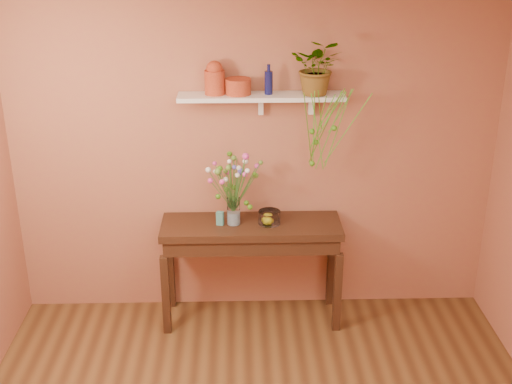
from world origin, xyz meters
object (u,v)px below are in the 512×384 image
(sideboard, at_px, (251,238))
(terracotta_jug, at_px, (215,78))
(blue_bottle, at_px, (269,82))
(glass_bowl, at_px, (269,218))
(bouquet, at_px, (233,175))
(glass_vase, at_px, (234,213))
(spider_plant, at_px, (318,67))

(sideboard, relative_size, terracotta_jug, 5.62)
(sideboard, distance_m, blue_bottle, 1.28)
(terracotta_jug, height_order, glass_bowl, terracotta_jug)
(terracotta_jug, height_order, blue_bottle, terracotta_jug)
(terracotta_jug, distance_m, bouquet, 0.77)
(glass_vase, relative_size, glass_bowl, 1.25)
(spider_plant, distance_m, glass_bowl, 1.27)
(sideboard, distance_m, bouquet, 0.57)
(bouquet, bearing_deg, glass_vase, -98.56)
(glass_bowl, bearing_deg, glass_vase, 179.60)
(glass_vase, bearing_deg, blue_bottle, 26.09)
(glass_bowl, bearing_deg, blue_bottle, 92.99)
(bouquet, bearing_deg, sideboard, -5.16)
(glass_vase, bearing_deg, sideboard, 1.46)
(sideboard, relative_size, spider_plant, 3.42)
(spider_plant, relative_size, glass_vase, 1.92)
(glass_bowl, bearing_deg, bouquet, 176.36)
(sideboard, relative_size, glass_vase, 6.57)
(terracotta_jug, xyz_separation_m, glass_vase, (0.13, -0.14, -1.07))
(spider_plant, height_order, glass_vase, spider_plant)
(terracotta_jug, height_order, bouquet, terracotta_jug)
(glass_vase, height_order, bouquet, bouquet)
(glass_vase, bearing_deg, bouquet, 81.44)
(glass_vase, distance_m, glass_bowl, 0.29)
(terracotta_jug, bearing_deg, blue_bottle, -0.69)
(glass_vase, xyz_separation_m, bouquet, (0.00, 0.02, 0.33))
(sideboard, distance_m, glass_bowl, 0.23)
(terracotta_jug, xyz_separation_m, blue_bottle, (0.42, -0.01, -0.03))
(bouquet, bearing_deg, terracotta_jug, 136.76)
(terracotta_jug, xyz_separation_m, bouquet, (0.14, -0.13, -0.75))
(terracotta_jug, relative_size, glass_bowl, 1.46)
(glass_bowl, bearing_deg, sideboard, 177.81)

